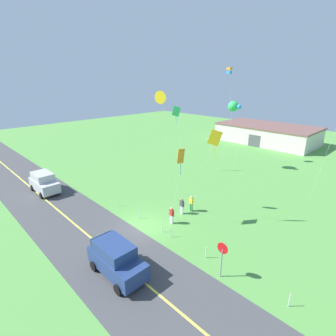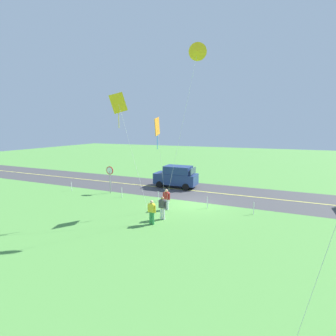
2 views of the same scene
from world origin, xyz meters
name	(u,v)px [view 2 (image 2 of 2)]	position (x,y,z in m)	size (l,w,h in m)	color
ground_plane	(195,204)	(0.00, 0.00, -0.05)	(120.00, 120.00, 0.10)	#549342
asphalt_road	(207,192)	(0.00, -4.00, 0.00)	(120.00, 7.00, 0.00)	#424244
road_centre_stripe	(207,192)	(0.00, -4.00, 0.01)	(120.00, 0.16, 0.00)	#E5E04C
car_suv_foreground	(176,176)	(3.43, -4.75, 1.15)	(4.40, 2.12, 2.24)	navy
stop_sign	(110,174)	(8.37, -0.10, 1.80)	(0.76, 0.08, 2.56)	gray
person_adult_near	(162,207)	(0.99, 4.17, 0.86)	(0.58, 0.22, 1.60)	silver
person_adult_companion	(166,199)	(1.54, 2.25, 0.86)	(0.58, 0.22, 1.60)	silver
person_child_watcher	(152,211)	(1.27, 5.22, 0.86)	(0.58, 0.22, 1.60)	#338C4C
kite_red_low	(198,52)	(-1.05, 3.48, 10.65)	(2.61, 0.96, 11.25)	silver
kite_blue_mid	(157,128)	(1.98, 2.83, 6.12)	(0.55, 1.14, 6.90)	silver
kite_yellow_high	(119,105)	(3.74, 4.90, 7.58)	(2.99, 0.77, 8.43)	silver
fence_post_0	(254,208)	(-4.62, 0.70, 0.45)	(0.05, 0.05, 0.90)	silver
fence_post_1	(207,203)	(-1.23, 0.70, 0.45)	(0.05, 0.05, 0.90)	silver
fence_post_2	(169,198)	(1.96, 0.70, 0.45)	(0.05, 0.05, 0.90)	silver
fence_post_3	(158,197)	(2.95, 0.70, 0.45)	(0.05, 0.05, 0.90)	silver
fence_post_4	(122,192)	(6.56, 0.70, 0.45)	(0.05, 0.05, 0.90)	silver
fence_post_5	(71,186)	(12.44, 0.70, 0.45)	(0.05, 0.05, 0.90)	silver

